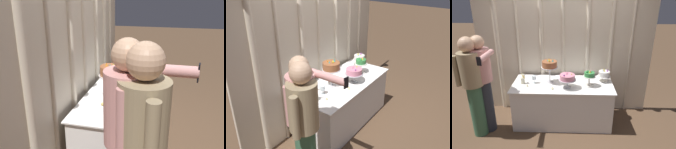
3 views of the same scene
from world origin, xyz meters
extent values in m
plane|color=brown|center=(0.00, 0.00, 0.00)|extent=(24.00, 24.00, 0.00)
cube|color=beige|center=(0.00, 0.59, 1.31)|extent=(3.29, 0.04, 2.63)
cylinder|color=beige|center=(-1.25, 0.56, 1.31)|extent=(0.08, 0.08, 2.63)
cylinder|color=beige|center=(-0.86, 0.56, 1.31)|extent=(0.05, 0.05, 2.63)
cylinder|color=beige|center=(-0.41, 0.56, 1.31)|extent=(0.08, 0.08, 2.63)
cylinder|color=beige|center=(-0.01, 0.56, 1.31)|extent=(0.07, 0.07, 2.63)
cylinder|color=beige|center=(0.45, 0.56, 1.31)|extent=(0.08, 0.08, 2.63)
cylinder|color=beige|center=(0.88, 0.56, 1.31)|extent=(0.07, 0.07, 2.63)
cylinder|color=beige|center=(1.24, 0.56, 1.31)|extent=(0.05, 0.05, 2.63)
cube|color=white|center=(0.00, 0.10, 0.38)|extent=(1.71, 0.75, 0.75)
cube|color=white|center=(0.00, 0.10, 0.76)|extent=(1.76, 0.80, 0.01)
cylinder|color=silver|center=(-0.23, 0.16, 0.77)|extent=(0.12, 0.12, 0.01)
cylinder|color=silver|center=(-0.23, 0.16, 0.91)|extent=(0.02, 0.02, 0.27)
cylinder|color=silver|center=(-0.23, 0.16, 1.05)|extent=(0.29, 0.29, 0.01)
cylinder|color=#995633|center=(-0.23, 0.16, 1.11)|extent=(0.26, 0.26, 0.11)
cone|color=#2DB2B7|center=(-0.17, 0.15, 1.18)|extent=(0.03, 0.03, 0.05)
cone|color=orange|center=(-0.24, 0.22, 1.18)|extent=(0.03, 0.03, 0.04)
cone|color=#2DB2B7|center=(-0.26, 0.17, 1.18)|extent=(0.02, 0.02, 0.03)
sphere|color=yellow|center=(-0.23, 0.13, 1.18)|extent=(0.04, 0.04, 0.04)
cylinder|color=#B2B2B7|center=(0.08, -0.05, 0.77)|extent=(0.12, 0.12, 0.01)
cylinder|color=#B2B2B7|center=(0.08, -0.05, 0.84)|extent=(0.02, 0.02, 0.13)
cylinder|color=#B2B2B7|center=(0.08, -0.05, 0.91)|extent=(0.30, 0.30, 0.01)
cylinder|color=pink|center=(0.08, -0.05, 0.96)|extent=(0.25, 0.25, 0.08)
sphere|color=yellow|center=(0.15, -0.06, 1.01)|extent=(0.02, 0.02, 0.02)
cone|color=pink|center=(0.08, -0.03, 1.02)|extent=(0.03, 0.03, 0.04)
sphere|color=purple|center=(0.03, -0.11, 1.01)|extent=(0.03, 0.03, 0.03)
cylinder|color=silver|center=(0.46, 0.04, 0.77)|extent=(0.18, 0.18, 0.01)
cylinder|color=silver|center=(0.46, 0.04, 0.86)|extent=(0.03, 0.03, 0.15)
cylinder|color=silver|center=(0.46, 0.04, 0.94)|extent=(0.22, 0.22, 0.01)
cylinder|color=#388E47|center=(0.46, 0.04, 0.98)|extent=(0.17, 0.17, 0.07)
sphere|color=pink|center=(0.47, 0.04, 1.03)|extent=(0.04, 0.04, 0.04)
cone|color=yellow|center=(0.46, 0.05, 1.03)|extent=(0.02, 0.02, 0.03)
sphere|color=green|center=(0.43, 0.07, 1.02)|extent=(0.02, 0.02, 0.02)
sphere|color=green|center=(0.41, 0.02, 1.03)|extent=(0.04, 0.04, 0.04)
cone|color=yellow|center=(0.46, 0.02, 1.04)|extent=(0.03, 0.03, 0.05)
cylinder|color=silver|center=(0.74, 0.24, 0.77)|extent=(0.16, 0.16, 0.01)
cylinder|color=silver|center=(0.74, 0.24, 0.82)|extent=(0.02, 0.02, 0.08)
cylinder|color=silver|center=(0.74, 0.24, 0.86)|extent=(0.24, 0.24, 0.01)
cylinder|color=white|center=(0.74, 0.24, 0.91)|extent=(0.19, 0.19, 0.09)
cone|color=purple|center=(0.79, 0.24, 0.98)|extent=(0.03, 0.03, 0.04)
cone|color=yellow|center=(0.73, 0.26, 0.98)|extent=(0.03, 0.03, 0.05)
cone|color=blue|center=(0.71, 0.23, 0.97)|extent=(0.02, 0.02, 0.03)
cone|color=yellow|center=(0.73, 0.21, 0.97)|extent=(0.02, 0.02, 0.03)
cylinder|color=silver|center=(-0.50, 0.12, 0.77)|extent=(0.06, 0.06, 0.00)
cylinder|color=silver|center=(-0.50, 0.12, 0.80)|extent=(0.01, 0.01, 0.06)
cylinder|color=silver|center=(-0.50, 0.12, 0.87)|extent=(0.08, 0.08, 0.07)
cylinder|color=beige|center=(-0.70, 0.09, 0.82)|extent=(0.07, 0.07, 0.11)
sphere|color=#E5C666|center=(-0.71, 0.13, 0.92)|extent=(0.04, 0.04, 0.04)
sphere|color=#E5C666|center=(-0.68, 0.09, 0.89)|extent=(0.04, 0.04, 0.04)
sphere|color=#E5C666|center=(-0.69, 0.08, 0.92)|extent=(0.04, 0.04, 0.04)
sphere|color=white|center=(-0.68, 0.09, 0.90)|extent=(0.03, 0.03, 0.03)
sphere|color=white|center=(-0.66, 0.06, 0.94)|extent=(0.03, 0.03, 0.03)
sphere|color=silver|center=(-0.70, 0.11, 0.93)|extent=(0.03, 0.03, 0.03)
cylinder|color=beige|center=(-0.60, -0.03, 0.77)|extent=(0.04, 0.04, 0.02)
sphere|color=#F9CC4C|center=(-0.60, -0.03, 0.79)|extent=(0.01, 0.01, 0.01)
cylinder|color=beige|center=(-0.16, -0.12, 0.78)|extent=(0.05, 0.05, 0.02)
sphere|color=#F9CC4C|center=(-0.16, -0.12, 0.80)|extent=(0.01, 0.01, 0.01)
cylinder|color=#282D38|center=(-1.28, -0.21, 0.47)|extent=(0.24, 0.24, 0.94)
cylinder|color=#D6938E|center=(-1.28, -0.21, 1.20)|extent=(0.33, 0.33, 0.53)
sphere|color=tan|center=(-1.28, -0.21, 1.57)|extent=(0.21, 0.21, 0.21)
cylinder|color=#D6938E|center=(-1.48, -0.22, 1.19)|extent=(0.08, 0.08, 0.46)
cylinder|color=#D6938E|center=(-1.08, -0.42, 1.42)|extent=(0.08, 0.46, 0.08)
cube|color=black|center=(-1.08, -0.66, 1.42)|extent=(0.06, 0.02, 0.12)
cylinder|color=#3D6B4C|center=(-1.38, -0.33, 0.46)|extent=(0.30, 0.30, 0.91)
cylinder|color=#9E8966|center=(-1.38, -0.33, 1.18)|extent=(0.42, 0.42, 0.54)
sphere|color=tan|center=(-1.38, -0.33, 1.57)|extent=(0.23, 0.23, 0.23)
cylinder|color=#9E8966|center=(-1.58, -0.40, 1.17)|extent=(0.08, 0.08, 0.48)
cylinder|color=#9E8966|center=(-1.19, -0.26, 1.17)|extent=(0.08, 0.08, 0.48)
camera|label=1|loc=(-2.68, -0.45, 1.93)|focal=37.96mm
camera|label=2|loc=(-2.93, -1.85, 2.57)|focal=39.35mm
camera|label=3|loc=(0.15, -3.23, 2.31)|focal=33.44mm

